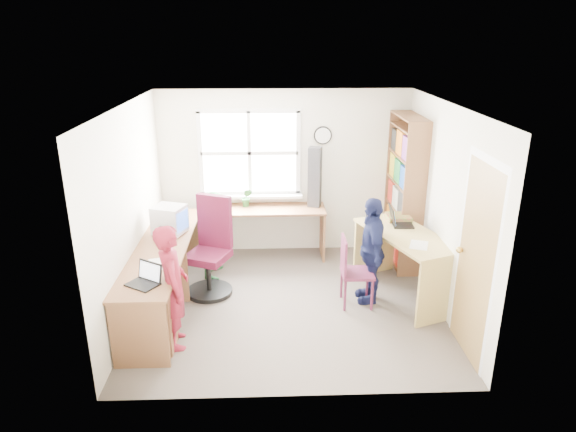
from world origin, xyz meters
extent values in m
cube|color=#4B423B|center=(0.00, 0.00, -0.01)|extent=(3.60, 3.40, 0.02)
cube|color=white|center=(0.00, 0.00, 2.41)|extent=(3.60, 3.40, 0.02)
cube|color=silver|center=(0.00, 1.71, 1.20)|extent=(3.60, 0.02, 2.40)
cube|color=silver|center=(0.00, -1.71, 1.20)|extent=(3.60, 0.02, 2.40)
cube|color=silver|center=(-1.81, 0.00, 1.20)|extent=(0.02, 3.40, 2.40)
cube|color=silver|center=(1.81, 0.00, 1.20)|extent=(0.02, 3.40, 2.40)
cube|color=white|center=(-0.50, 1.69, 1.50)|extent=(1.40, 0.01, 1.20)
cube|color=white|center=(-0.50, 1.68, 1.50)|extent=(1.48, 0.04, 1.28)
cube|color=olive|center=(1.79, -1.05, 1.00)|extent=(0.02, 0.82, 2.00)
sphere|color=gold|center=(1.75, -0.72, 1.00)|extent=(0.07, 0.07, 0.07)
cylinder|color=black|center=(0.55, 1.68, 1.75)|extent=(0.26, 0.03, 0.26)
cylinder|color=white|center=(0.55, 1.66, 1.75)|extent=(0.22, 0.01, 0.22)
cube|color=brown|center=(-1.50, 0.10, 0.73)|extent=(0.60, 2.70, 0.03)
cube|color=brown|center=(-0.25, 1.42, 0.73)|extent=(1.65, 0.56, 0.03)
cube|color=brown|center=(-1.50, 0.10, 0.36)|extent=(0.56, 0.03, 0.72)
cube|color=brown|center=(-1.50, -1.22, 0.36)|extent=(0.56, 0.03, 0.72)
cube|color=brown|center=(-1.50, 1.42, 0.36)|extent=(0.56, 0.03, 0.72)
cube|color=brown|center=(0.55, 1.42, 0.36)|extent=(0.03, 0.52, 0.72)
cube|color=brown|center=(-1.50, -0.85, 0.36)|extent=(0.54, 0.45, 0.72)
cube|color=tan|center=(1.44, 0.16, 0.82)|extent=(1.13, 1.59, 0.03)
cube|color=tan|center=(1.69, -0.50, 0.40)|extent=(0.60, 0.25, 0.80)
cube|color=tan|center=(1.20, 0.82, 0.40)|extent=(0.60, 0.25, 0.80)
cube|color=brown|center=(1.65, 0.68, 1.05)|extent=(0.30, 0.02, 2.10)
cube|color=brown|center=(1.65, 1.68, 1.05)|extent=(0.30, 0.02, 2.10)
cube|color=brown|center=(1.65, 1.18, 2.09)|extent=(0.30, 1.00, 0.02)
cube|color=brown|center=(1.65, 1.18, 0.06)|extent=(0.30, 1.00, 0.02)
cube|color=brown|center=(1.65, 1.18, 0.42)|extent=(0.30, 1.00, 0.02)
cube|color=brown|center=(1.65, 1.18, 0.80)|extent=(0.30, 1.00, 0.02)
cube|color=brown|center=(1.65, 1.18, 1.18)|extent=(0.30, 1.00, 0.02)
cube|color=brown|center=(1.65, 1.18, 1.56)|extent=(0.30, 1.00, 0.02)
cube|color=brown|center=(1.65, 1.18, 1.94)|extent=(0.30, 1.00, 0.02)
cube|color=red|center=(1.65, 0.88, 0.21)|extent=(0.25, 0.28, 0.27)
cube|color=#1A489C|center=(1.65, 1.20, 0.21)|extent=(0.25, 0.30, 0.29)
cube|color=#1F8238|center=(1.65, 1.50, 0.22)|extent=(0.25, 0.26, 0.30)
cube|color=gold|center=(1.65, 0.88, 0.58)|extent=(0.25, 0.28, 0.30)
cube|color=#783482|center=(1.65, 1.20, 0.59)|extent=(0.25, 0.30, 0.32)
cube|color=orange|center=(1.65, 1.50, 0.57)|extent=(0.25, 0.26, 0.29)
cube|color=#272727|center=(1.65, 0.88, 0.97)|extent=(0.25, 0.28, 0.32)
cube|color=silver|center=(1.65, 1.20, 0.95)|extent=(0.25, 0.30, 0.29)
cube|color=red|center=(1.65, 1.50, 0.96)|extent=(0.25, 0.26, 0.30)
cube|color=#1A489C|center=(1.65, 0.88, 1.33)|extent=(0.25, 0.28, 0.29)
cube|color=#1F8238|center=(1.65, 1.20, 1.34)|extent=(0.25, 0.30, 0.30)
cube|color=gold|center=(1.65, 1.50, 1.35)|extent=(0.25, 0.26, 0.32)
cube|color=#783482|center=(1.65, 0.88, 1.72)|extent=(0.25, 0.28, 0.30)
cube|color=orange|center=(1.65, 1.20, 1.73)|extent=(0.25, 0.30, 0.32)
cube|color=#272727|center=(1.65, 1.50, 1.71)|extent=(0.25, 0.26, 0.29)
cylinder|color=black|center=(-1.00, 0.29, 0.03)|extent=(0.75, 0.75, 0.05)
cylinder|color=black|center=(-1.00, 0.29, 0.27)|extent=(0.08, 0.08, 0.43)
cube|color=#4C0E23|center=(-1.00, 0.29, 0.51)|extent=(0.62, 0.62, 0.09)
cube|color=#4C0E23|center=(-0.91, 0.50, 0.91)|extent=(0.45, 0.25, 0.68)
cylinder|color=#5D1F3A|center=(0.66, -0.19, 0.20)|extent=(0.03, 0.03, 0.40)
cylinder|color=#5D1F3A|center=(0.98, -0.19, 0.20)|extent=(0.03, 0.03, 0.40)
cylinder|color=#5D1F3A|center=(0.66, 0.13, 0.20)|extent=(0.03, 0.03, 0.40)
cylinder|color=#5D1F3A|center=(0.98, 0.13, 0.20)|extent=(0.03, 0.03, 0.40)
cube|color=#5D1F3A|center=(0.82, -0.03, 0.41)|extent=(0.38, 0.38, 0.04)
cube|color=#5D1F3A|center=(0.65, -0.03, 0.64)|extent=(0.03, 0.36, 0.45)
cube|color=silver|center=(-1.47, 0.50, 0.76)|extent=(0.32, 0.29, 0.02)
cube|color=silver|center=(-1.47, 0.50, 0.94)|extent=(0.45, 0.43, 0.34)
cube|color=#3F72F2|center=(-1.30, 0.44, 0.94)|extent=(0.10, 0.27, 0.25)
cube|color=black|center=(-1.50, -0.91, 0.76)|extent=(0.38, 0.35, 0.02)
cube|color=black|center=(-1.44, -0.81, 0.86)|extent=(0.28, 0.21, 0.20)
cube|color=white|center=(-1.44, -0.82, 0.86)|extent=(0.24, 0.18, 0.16)
cube|color=black|center=(1.46, 0.48, 0.84)|extent=(0.27, 0.36, 0.02)
cube|color=black|center=(1.33, 0.49, 0.96)|extent=(0.08, 0.35, 0.23)
cube|color=#3F72F2|center=(1.34, 0.49, 0.96)|extent=(0.06, 0.31, 0.19)
cube|color=black|center=(-1.51, 0.20, 0.85)|extent=(0.12, 0.12, 0.19)
cube|color=black|center=(-1.45, 0.86, 0.85)|extent=(0.11, 0.11, 0.19)
cube|color=black|center=(0.43, 1.50, 1.18)|extent=(0.21, 0.20, 0.87)
cube|color=red|center=(1.45, 0.66, 0.86)|extent=(0.30, 0.30, 0.06)
cube|color=silver|center=(-1.43, -0.41, 0.75)|extent=(0.30, 0.37, 0.00)
cube|color=silver|center=(1.49, -0.20, 0.84)|extent=(0.28, 0.33, 0.00)
imported|color=#2B6B31|center=(-0.55, 1.51, 0.89)|extent=(0.17, 0.15, 0.27)
imported|color=maroon|center=(-1.23, -0.80, 0.67)|extent=(0.43, 0.55, 1.35)
imported|color=#338042|center=(-0.94, 0.88, 0.58)|extent=(0.49, 0.61, 1.17)
imported|color=#141A41|center=(1.00, 0.07, 0.66)|extent=(0.33, 0.78, 1.32)
camera|label=1|loc=(-0.22, -5.55, 3.14)|focal=32.00mm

